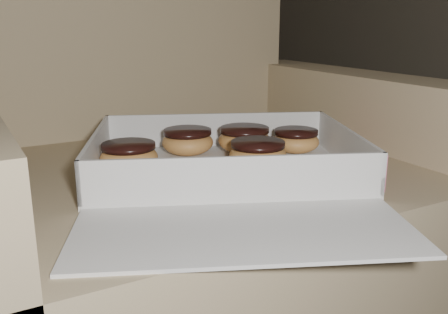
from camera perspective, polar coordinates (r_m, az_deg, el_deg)
armchair at (r=1.03m, az=-4.29°, el=-6.68°), size 0.93×0.79×0.97m
bakery_box at (r=0.83m, az=0.57°, el=-1.77°), size 0.61×0.65×0.07m
donut_a at (r=0.86m, az=3.89°, el=0.34°), size 0.10×0.10×0.05m
donut_b at (r=0.96m, az=-4.17°, el=1.85°), size 0.10×0.10×0.05m
donut_c at (r=0.96m, az=2.36°, el=2.07°), size 0.10×0.10×0.05m
donut_d at (r=0.86m, az=-10.81°, el=0.11°), size 0.10×0.10×0.05m
donut_e at (r=0.98m, az=8.23°, el=1.93°), size 0.09×0.09×0.04m
crumb_a at (r=0.79m, az=-3.21°, el=-3.00°), size 0.01×0.01×0.00m
crumb_b at (r=0.77m, az=-1.04°, el=-3.49°), size 0.01×0.01×0.00m
crumb_c at (r=0.77m, az=-13.77°, el=-3.88°), size 0.01×0.01×0.00m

